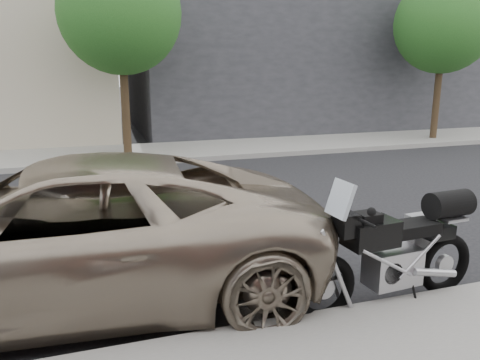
{
  "coord_description": "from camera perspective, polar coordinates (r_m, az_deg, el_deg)",
  "views": [
    {
      "loc": [
        3.1,
        8.05,
        2.68
      ],
      "look_at": [
        0.81,
        1.05,
        0.9
      ],
      "focal_mm": 35.0,
      "sensor_mm": 36.0,
      "label": 1
    }
  ],
  "objects": [
    {
      "name": "far_sidewalk",
      "position": [
        15.1,
        -6.05,
        3.58
      ],
      "size": [
        44.0,
        3.0,
        0.15
      ],
      "primitive_type": "cube",
      "color": "gray",
      "rests_on": "ground"
    },
    {
      "name": "far_building_dark",
      "position": [
        23.81,
        7.22,
        15.46
      ],
      "size": [
        16.0,
        11.0,
        7.0
      ],
      "color": "#2C2C31",
      "rests_on": "ground"
    },
    {
      "name": "street_tree_left",
      "position": [
        18.6,
        23.6,
        17.01
      ],
      "size": [
        3.4,
        3.4,
        5.7
      ],
      "color": "#392A1A",
      "rests_on": "far_sidewalk"
    },
    {
      "name": "street_tree_mid",
      "position": [
        14.17,
        -14.41,
        19.1
      ],
      "size": [
        3.4,
        3.4,
        5.7
      ],
      "color": "#392A1A",
      "rests_on": "far_sidewalk"
    },
    {
      "name": "motorcycle",
      "position": [
        5.69,
        18.9,
        -7.87
      ],
      "size": [
        2.45,
        0.9,
        1.55
      ],
      "rotation": [
        0.0,
        0.0,
        0.07
      ],
      "color": "black",
      "rests_on": "ground"
    },
    {
      "name": "ground",
      "position": [
        9.03,
        2.79,
        -3.69
      ],
      "size": [
        120.0,
        120.0,
        0.0
      ],
      "primitive_type": "plane",
      "color": "black",
      "rests_on": "ground"
    },
    {
      "name": "minivan",
      "position": [
        5.76,
        -21.24,
        -6.0
      ],
      "size": [
        6.26,
        3.31,
        1.68
      ],
      "primitive_type": "imported",
      "rotation": [
        0.0,
        0.0,
        1.48
      ],
      "color": "gray",
      "rests_on": "ground"
    }
  ]
}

